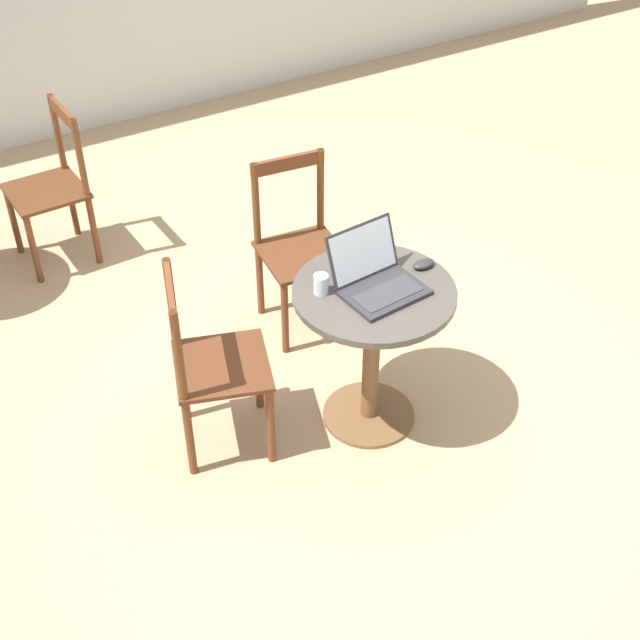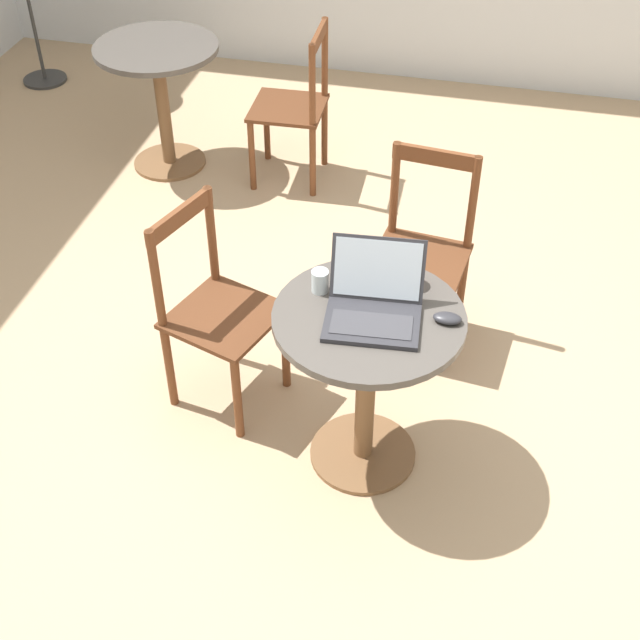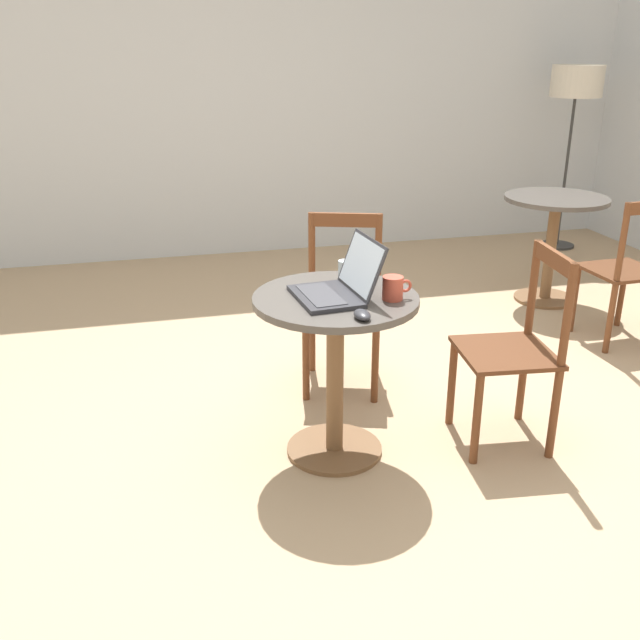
{
  "view_description": "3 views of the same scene",
  "coord_description": "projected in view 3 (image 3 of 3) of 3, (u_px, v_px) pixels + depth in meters",
  "views": [
    {
      "loc": [
        -2.62,
        1.61,
        2.93
      ],
      "look_at": [
        -0.24,
        0.2,
        0.69
      ],
      "focal_mm": 50.0,
      "sensor_mm": 36.0,
      "label": 1
    },
    {
      "loc": [
        -2.56,
        -0.44,
        2.73
      ],
      "look_at": [
        -0.08,
        0.14,
        0.55
      ],
      "focal_mm": 50.0,
      "sensor_mm": 36.0,
      "label": 2
    },
    {
      "loc": [
        -0.95,
        -2.7,
        1.7
      ],
      "look_at": [
        -0.24,
        0.16,
        0.54
      ],
      "focal_mm": 40.0,
      "sensor_mm": 36.0,
      "label": 3
    }
  ],
  "objects": [
    {
      "name": "floor_lamp",
      "position": [
        576.0,
        89.0,
        5.81
      ],
      "size": [
        0.42,
        0.42,
        1.51
      ],
      "color": "#333333",
      "rests_on": "ground_plane"
    },
    {
      "name": "chair_mid_front",
      "position": [
        627.0,
        272.0,
        4.16
      ],
      "size": [
        0.41,
        0.41,
        0.88
      ],
      "color": "brown",
      "rests_on": "ground_plane"
    },
    {
      "name": "chair_near_right",
      "position": [
        515.0,
        351.0,
        3.1
      ],
      "size": [
        0.44,
        0.44,
        0.88
      ],
      "color": "brown",
      "rests_on": "ground_plane"
    },
    {
      "name": "drinking_glass",
      "position": [
        345.0,
        270.0,
        3.08
      ],
      "size": [
        0.06,
        0.06,
        0.09
      ],
      "color": "silver",
      "rests_on": "cafe_table_near"
    },
    {
      "name": "cafe_table_mid",
      "position": [
        553.0,
        225.0,
        4.81
      ],
      "size": [
        0.68,
        0.68,
        0.73
      ],
      "color": "brown",
      "rests_on": "ground_plane"
    },
    {
      "name": "wall_back",
      "position": [
        255.0,
        87.0,
        5.69
      ],
      "size": [
        9.4,
        0.06,
        2.7
      ],
      "color": "silver",
      "rests_on": "ground_plane"
    },
    {
      "name": "chair_near_back",
      "position": [
        343.0,
        304.0,
        3.65
      ],
      "size": [
        0.5,
        0.5,
        0.88
      ],
      "color": "brown",
      "rests_on": "ground_plane"
    },
    {
      "name": "mouse",
      "position": [
        362.0,
        315.0,
        2.66
      ],
      "size": [
        0.06,
        0.1,
        0.03
      ],
      "color": "#2D2D33",
      "rests_on": "cafe_table_near"
    },
    {
      "name": "ground_plane",
      "position": [
        378.0,
        437.0,
        3.27
      ],
      "size": [
        16.0,
        16.0,
        0.0
      ],
      "primitive_type": "plane",
      "color": "tan"
    },
    {
      "name": "cafe_table_near",
      "position": [
        335.0,
        340.0,
        2.97
      ],
      "size": [
        0.68,
        0.68,
        0.73
      ],
      "color": "brown",
      "rests_on": "ground_plane"
    },
    {
      "name": "mug",
      "position": [
        393.0,
        288.0,
        2.84
      ],
      "size": [
        0.12,
        0.08,
        0.1
      ],
      "color": "#C64C38",
      "rests_on": "cafe_table_near"
    },
    {
      "name": "laptop",
      "position": [
        337.0,
        286.0,
        2.87
      ],
      "size": [
        0.34,
        0.35,
        0.24
      ],
      "color": "#2D2D33",
      "rests_on": "cafe_table_near"
    }
  ]
}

